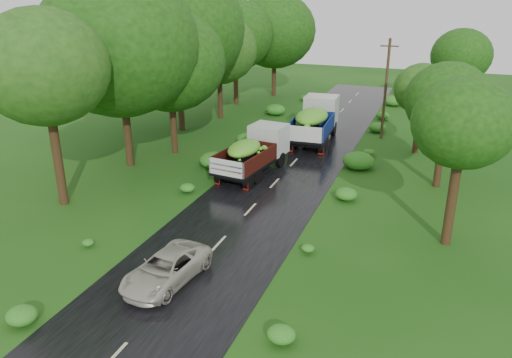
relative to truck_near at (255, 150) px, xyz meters
The scene contains 10 objects.
ground 13.49m from the truck_near, 82.53° to the right, with size 120.00×120.00×0.00m, color #13440E.
road 8.60m from the truck_near, 78.14° to the right, with size 6.50×80.00×0.02m, color black.
road_lines 7.64m from the truck_near, 76.57° to the right, with size 0.12×69.60×0.00m.
truck_near is the anchor object (origin of this frame).
truck_far 8.25m from the truck_near, 77.38° to the left, with size 2.90×7.28×3.01m.
car 12.91m from the truck_near, 84.92° to the right, with size 1.94×4.22×1.17m, color #B9B6A5.
utility_pole 12.52m from the truck_near, 58.53° to the left, with size 1.31×0.22×7.48m.
trees_left 12.28m from the truck_near, 136.42° to the left, with size 6.94×34.89×10.05m.
trees_right 13.71m from the truck_near, 35.01° to the left, with size 5.49×30.73×6.95m.
shrubs 2.20m from the truck_near, 22.08° to the left, with size 11.90×44.00×0.70m.
Camera 1 is at (8.67, -14.17, 10.94)m, focal length 35.00 mm.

